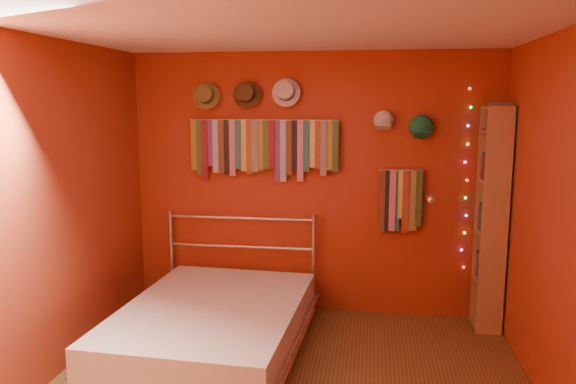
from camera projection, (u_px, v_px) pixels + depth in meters
The scene contains 15 objects.
back_wall at pixel (313, 184), 5.38m from camera, with size 3.50×0.02×2.50m, color maroon.
right_wall at pixel (568, 233), 3.41m from camera, with size 0.02×3.50×2.50m, color maroon.
left_wall at pixel (38, 216), 3.93m from camera, with size 0.02×3.50×2.50m, color maroon.
ceiling at pixel (284, 26), 3.47m from camera, with size 3.50×3.50×0.02m, color white.
tie_rack at pixel (263, 146), 5.32m from camera, with size 1.45×0.03×0.59m.
small_tie_rack at pixel (401, 199), 5.21m from camera, with size 0.40×0.03×0.60m.
fedora_olive at pixel (205, 95), 5.30m from camera, with size 0.27×0.14×0.26m.
fedora_brown at pixel (246, 94), 5.24m from camera, with size 0.27×0.14×0.26m.
fedora_white at pixel (286, 92), 5.18m from camera, with size 0.27×0.14×0.26m.
cap_white at pixel (384, 121), 5.13m from camera, with size 0.18×0.23×0.18m.
cap_green at pixel (421, 127), 5.09m from camera, with size 0.20×0.25×0.20m.
fairy_lights at pixel (466, 180), 5.12m from camera, with size 0.06×0.02×1.67m.
reading_lamp at pixel (430, 199), 4.99m from camera, with size 0.07×0.32×0.09m.
bookshelf at pixel (497, 218), 4.95m from camera, with size 0.25×0.34×2.00m.
bed at pixel (213, 327), 4.56m from camera, with size 1.56×2.04×0.97m.
Camera 1 is at (0.56, -3.54, 2.05)m, focal length 35.00 mm.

